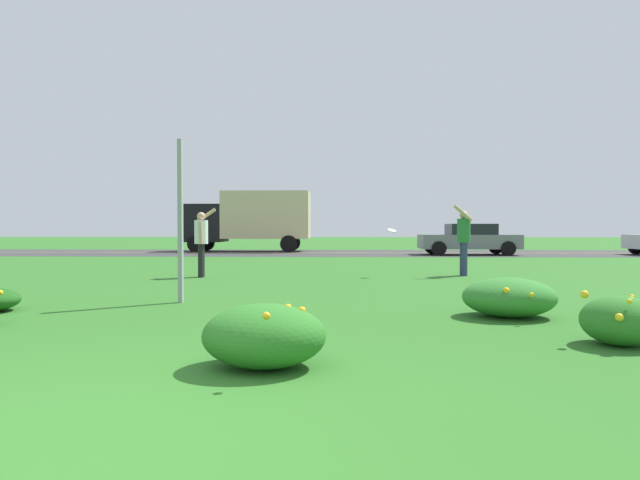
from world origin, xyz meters
TOP-DOWN VIEW (x-y plane):
  - ground_plane at (0.00, 11.70)m, footprint 120.00×120.00m
  - highway_strip at (0.00, 23.39)m, footprint 120.00×7.40m
  - highway_center_stripe at (0.00, 23.39)m, footprint 120.00×0.16m
  - daylily_clump_front_right at (4.46, 2.81)m, footprint 0.81×0.73m
  - daylily_clump_front_left at (3.88, 4.57)m, footprint 1.29×1.11m
  - daylily_clump_mid_center at (0.82, 1.83)m, footprint 1.11×0.99m
  - sign_post_near_path at (-1.14, 5.81)m, footprint 0.07×0.10m
  - person_thrower_white_shirt at (-1.97, 10.29)m, footprint 0.52×0.52m
  - person_catcher_green_shirt at (4.78, 10.92)m, footprint 0.51×0.52m
  - frisbee_white at (2.88, 10.66)m, footprint 0.25×0.23m
  - car_gray_center_left at (7.65, 21.73)m, footprint 4.50×2.00m
  - box_truck_black at (-3.21, 25.06)m, footprint 6.70×2.46m

SIDE VIEW (x-z plane):
  - ground_plane at x=0.00m, z-range 0.00..0.00m
  - highway_strip at x=0.00m, z-range 0.00..0.01m
  - highway_center_stripe at x=0.00m, z-range 0.01..0.01m
  - daylily_clump_front_right at x=4.46m, z-range -0.03..0.55m
  - daylily_clump_front_left at x=3.88m, z-range 0.00..0.55m
  - daylily_clump_mid_center at x=0.82m, z-range -0.01..0.57m
  - car_gray_center_left at x=7.65m, z-range 0.01..1.46m
  - person_thrower_white_shirt at x=-1.97m, z-range 0.11..1.88m
  - person_catcher_green_shirt at x=4.78m, z-range 0.10..1.95m
  - frisbee_white at x=2.88m, z-range 1.11..1.25m
  - sign_post_near_path at x=-1.14m, z-range 0.00..2.72m
  - box_truck_black at x=-3.21m, z-range 0.20..3.40m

